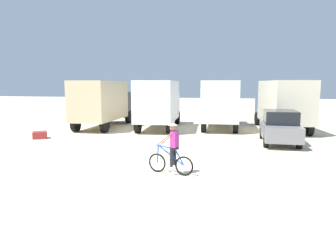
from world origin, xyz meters
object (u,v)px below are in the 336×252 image
object	(u,v)px
box_truck_tan_camper	(103,102)
sedan_parked	(280,127)
box_truck_avon_van	(159,102)
box_truck_cream_rv	(282,103)
supply_crate	(40,135)
box_truck_white_box	(220,102)
cyclist_orange_shirt	(172,150)

from	to	relation	value
box_truck_tan_camper	sedan_parked	size ratio (longest dim) A/B	1.61
box_truck_avon_van	box_truck_cream_rv	xyz separation A→B (m)	(8.34, 0.81, 0.00)
box_truck_tan_camper	box_truck_avon_van	bearing A→B (deg)	4.30
box_truck_tan_camper	supply_crate	xyz separation A→B (m)	(-1.70, -5.20, -1.67)
box_truck_avon_van	supply_crate	bearing A→B (deg)	-136.36
box_truck_cream_rv	box_truck_white_box	bearing A→B (deg)	175.17
supply_crate	box_truck_tan_camper	bearing A→B (deg)	71.86
supply_crate	box_truck_avon_van	bearing A→B (deg)	43.64
box_truck_tan_camper	sedan_parked	xyz separation A→B (m)	(11.64, -3.96, -0.99)
box_truck_tan_camper	box_truck_white_box	size ratio (longest dim) A/B	0.99
box_truck_cream_rv	cyclist_orange_shirt	xyz separation A→B (m)	(-5.22, -11.95, -1.03)
box_truck_cream_rv	sedan_parked	bearing A→B (deg)	-98.71
box_truck_cream_rv	cyclist_orange_shirt	size ratio (longest dim) A/B	3.85
box_truck_avon_van	supply_crate	size ratio (longest dim) A/B	9.23
sedan_parked	box_truck_avon_van	bearing A→B (deg)	150.59
sedan_parked	cyclist_orange_shirt	bearing A→B (deg)	-122.90
box_truck_tan_camper	box_truck_white_box	world-z (taller)	same
box_truck_avon_van	box_truck_cream_rv	world-z (taller)	same
box_truck_tan_camper	cyclist_orange_shirt	bearing A→B (deg)	-56.41
box_truck_tan_camper	cyclist_orange_shirt	size ratio (longest dim) A/B	3.72
box_truck_cream_rv	supply_crate	size ratio (longest dim) A/B	9.37
box_truck_avon_van	supply_crate	xyz separation A→B (m)	(-5.78, -5.51, -1.67)
box_truck_avon_van	cyclist_orange_shirt	distance (m)	11.61
box_truck_avon_van	box_truck_cream_rv	size ratio (longest dim) A/B	0.99
box_truck_cream_rv	supply_crate	distance (m)	15.56
cyclist_orange_shirt	box_truck_cream_rv	bearing A→B (deg)	66.39
box_truck_white_box	cyclist_orange_shirt	size ratio (longest dim) A/B	3.75
box_truck_tan_camper	sedan_parked	world-z (taller)	box_truck_tan_camper
box_truck_cream_rv	sedan_parked	xyz separation A→B (m)	(-0.78, -5.07, -0.99)
sedan_parked	box_truck_white_box	bearing A→B (deg)	121.75
box_truck_tan_camper	supply_crate	size ratio (longest dim) A/B	9.07
box_truck_cream_rv	supply_crate	xyz separation A→B (m)	(-14.12, -6.32, -1.67)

